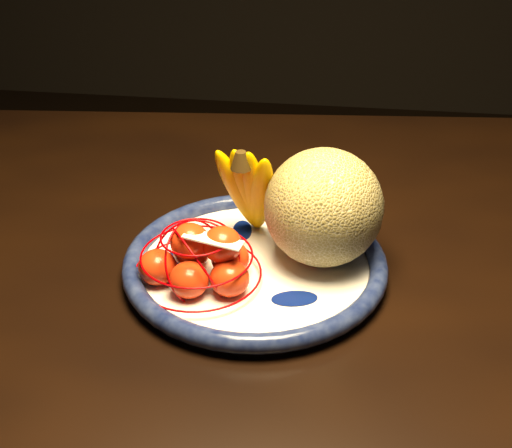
# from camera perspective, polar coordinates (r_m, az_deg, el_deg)

# --- Properties ---
(dining_table) EXTENTS (1.52, 0.99, 0.72)m
(dining_table) POSITION_cam_1_polar(r_m,az_deg,el_deg) (1.07, 1.98, -4.02)
(dining_table) COLOR black
(dining_table) RESTS_ON ground
(fruit_bowl) EXTENTS (0.35, 0.35, 0.03)m
(fruit_bowl) POSITION_cam_1_polar(r_m,az_deg,el_deg) (0.93, -0.08, -3.26)
(fruit_bowl) COLOR white
(fruit_bowl) RESTS_ON dining_table
(cantaloupe) EXTENTS (0.15, 0.15, 0.15)m
(cantaloupe) POSITION_cam_1_polar(r_m,az_deg,el_deg) (0.91, 5.43, 1.33)
(cantaloupe) COLOR olive
(cantaloupe) RESTS_ON fruit_bowl
(banana_bunch) EXTENTS (0.10, 0.10, 0.16)m
(banana_bunch) POSITION_cam_1_polar(r_m,az_deg,el_deg) (0.95, -0.49, 3.00)
(banana_bunch) COLOR #DAA000
(banana_bunch) RESTS_ON fruit_bowl
(mandarin_bag) EXTENTS (0.20, 0.20, 0.10)m
(mandarin_bag) POSITION_cam_1_polar(r_m,az_deg,el_deg) (0.89, -4.49, -2.91)
(mandarin_bag) COLOR #FF340F
(mandarin_bag) RESTS_ON fruit_bowl
(price_tag) EXTENTS (0.07, 0.04, 0.01)m
(price_tag) POSITION_cam_1_polar(r_m,az_deg,el_deg) (0.86, -3.45, -1.25)
(price_tag) COLOR white
(price_tag) RESTS_ON mandarin_bag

